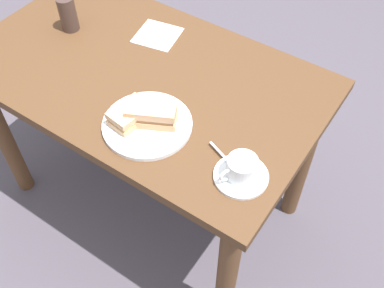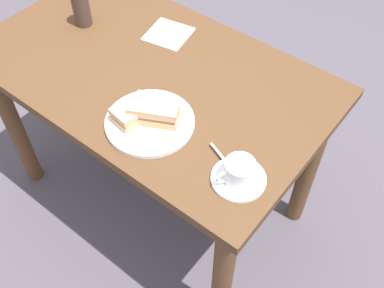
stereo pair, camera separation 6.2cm
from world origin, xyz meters
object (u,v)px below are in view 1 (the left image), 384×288
Objects in this scene: sandwich_back at (130,115)px; coffee_saucer at (241,176)px; sandwich_front at (151,115)px; drinking_glass at (68,14)px; napkin at (157,35)px; coffee_cup at (242,168)px; spoon at (224,156)px; sandwich_plate at (147,125)px; dining_table at (144,100)px.

sandwich_back is 0.87× the size of coffee_saucer.
sandwich_front is 1.25× the size of drinking_glass.
sandwich_back is at bearing -178.19° from coffee_saucer.
drinking_glass is at bearing -153.60° from napkin.
coffee_saucer is (0.38, 0.01, -0.03)m from sandwich_back.
spoon is at bearing 157.77° from coffee_cup.
drinking_glass is (-0.55, 0.22, 0.02)m from sandwich_front.
coffee_cup is at bearing -1.28° from sandwich_plate.
spoon is 0.62m from napkin.
coffee_saucer is (0.50, -0.19, 0.14)m from dining_table.
napkin is at bearing 26.40° from drinking_glass.
sandwich_front is (0.01, 0.01, 0.04)m from sandwich_plate.
sandwich_back is (-0.05, -0.02, 0.03)m from sandwich_plate.
sandwich_back is at bearing -172.65° from spoon.
coffee_cup is 0.85× the size of drinking_glass.
drinking_glass is at bearing 158.14° from sandwich_front.
dining_table is 8.30× the size of napkin.
dining_table is at bearing -6.96° from drinking_glass.
spoon is (0.25, 0.01, -0.03)m from sandwich_front.
spoon is at bearing 4.81° from sandwich_plate.
sandwich_back is (0.12, -0.20, 0.17)m from dining_table.
sandwich_plate is 0.33m from coffee_cup.
coffee_saucer is (0.33, -0.01, -0.00)m from sandwich_plate.
dining_table is at bearing 120.66° from sandwich_back.
dining_table is 11.42× the size of coffee_cup.
drinking_glass is at bearing 164.81° from coffee_saucer.
sandwich_back reaches higher than napkin.
dining_table is 9.27× the size of sandwich_back.
spoon is at bearing 2.67° from sandwich_front.
coffee_cup is 1.14× the size of spoon.
drinking_glass reaches higher than napkin.
sandwich_plate is 0.33m from coffee_saucer.
coffee_saucer is 1.04× the size of napkin.
spoon is 0.64× the size of napkin.
drinking_glass reaches higher than sandwich_plate.
spoon is (0.26, 0.02, 0.01)m from sandwich_plate.
sandwich_front is at bearing -21.86° from drinking_glass.
sandwich_front reaches higher than spoon.
sandwich_plate is at bearing -137.92° from sandwich_front.
dining_table is 9.66× the size of drinking_glass.
dining_table is 0.29m from sandwich_back.
drinking_glass is (-0.49, 0.25, 0.03)m from sandwich_back.
spoon reaches higher than napkin.
sandwich_back is 0.55m from drinking_glass.
dining_table is 0.25m from napkin.
coffee_saucer is at bearing -15.19° from drinking_glass.
coffee_saucer is 1.20× the size of drinking_glass.
napkin is (-0.07, 0.19, 0.14)m from dining_table.
dining_table is at bearing 135.99° from sandwich_front.
sandwich_back is 1.23× the size of coffee_cup.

